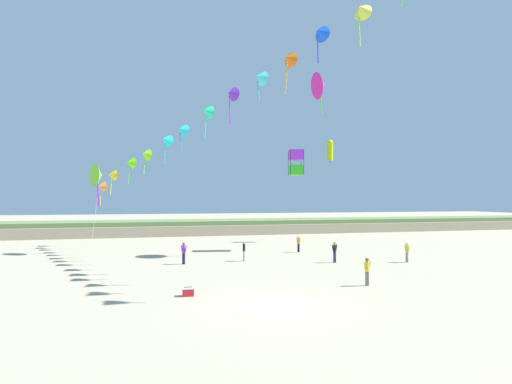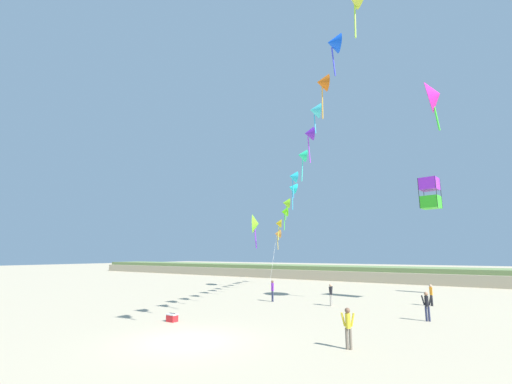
{
  "view_description": "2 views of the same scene",
  "coord_description": "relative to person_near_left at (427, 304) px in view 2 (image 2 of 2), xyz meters",
  "views": [
    {
      "loc": [
        -5.29,
        -17.96,
        4.91
      ],
      "look_at": [
        1.24,
        8.85,
        5.42
      ],
      "focal_mm": 28.0,
      "sensor_mm": 36.0,
      "label": 1
    },
    {
      "loc": [
        11.22,
        -11.32,
        3.71
      ],
      "look_at": [
        -2.04,
        8.32,
        8.01
      ],
      "focal_mm": 24.0,
      "sensor_mm": 36.0,
      "label": 2
    }
  ],
  "objects": [
    {
      "name": "beach_cooler",
      "position": [
        -11.81,
        -8.1,
        -0.71
      ],
      "size": [
        0.58,
        0.41,
        0.46
      ],
      "color": "red",
      "rests_on": "ground"
    },
    {
      "name": "person_mid_center",
      "position": [
        -11.43,
        2.04,
        0.03
      ],
      "size": [
        0.48,
        0.45,
        1.64
      ],
      "color": "#282D4C",
      "rests_on": "ground"
    },
    {
      "name": "large_kite_low_lead",
      "position": [
        -0.28,
        8.15,
        7.59
      ],
      "size": [
        1.51,
        1.51,
        2.46
      ],
      "color": "green"
    },
    {
      "name": "person_far_center",
      "position": [
        -1.74,
        -8.08,
        -0.01
      ],
      "size": [
        0.55,
        0.22,
        1.58
      ],
      "color": "#726656",
      "rests_on": "ground"
    },
    {
      "name": "large_kite_outer_drift",
      "position": [
        -18.72,
        10.4,
        6.19
      ],
      "size": [
        1.71,
        2.21,
        3.86
      ],
      "color": "#74D822"
    },
    {
      "name": "large_kite_mid_trail",
      "position": [
        0.98,
        4.92,
        14.34
      ],
      "size": [
        1.3,
        2.48,
        3.98
      ],
      "color": "#E71F9E"
    },
    {
      "name": "person_near_left",
      "position": [
        0.0,
        0.0,
        0.0
      ],
      "size": [
        0.55,
        0.25,
        1.6
      ],
      "color": "#282D4C",
      "rests_on": "ground"
    },
    {
      "name": "dune_ridge",
      "position": [
        -7.98,
        28.81,
        0.04
      ],
      "size": [
        120.0,
        8.67,
        1.93
      ],
      "color": "tan",
      "rests_on": "ground"
    },
    {
      "name": "person_far_left",
      "position": [
        -0.62,
        6.52,
        -0.04
      ],
      "size": [
        0.31,
        0.51,
        1.52
      ],
      "color": "black",
      "rests_on": "ground"
    },
    {
      "name": "ground_plane",
      "position": [
        -7.98,
        -10.72,
        -0.92
      ],
      "size": [
        240.0,
        240.0,
        0.0
      ],
      "primitive_type": "plane",
      "color": "tan"
    },
    {
      "name": "kite_banner_string",
      "position": [
        -8.71,
        2.8,
        11.56
      ],
      "size": [
        22.95,
        28.68,
        19.09
      ],
      "color": "orange"
    },
    {
      "name": "person_far_right",
      "position": [
        -6.68,
        2.42,
        -0.02
      ],
      "size": [
        0.21,
        0.55,
        1.57
      ],
      "color": "gray",
      "rests_on": "ground"
    }
  ]
}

